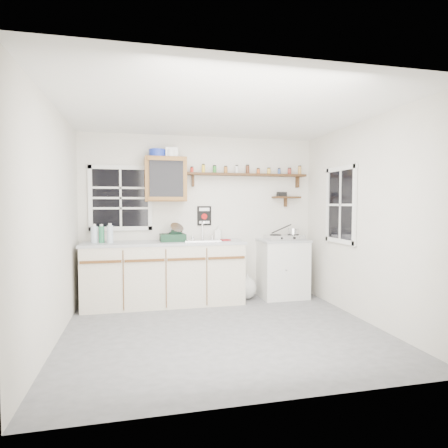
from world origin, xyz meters
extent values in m
cube|color=#545356|center=(0.00, 0.00, -0.01)|extent=(3.60, 3.20, 0.02)
cube|color=white|center=(0.00, 0.00, 2.51)|extent=(3.60, 3.20, 0.02)
cube|color=beige|center=(-1.81, 0.00, 1.25)|extent=(0.02, 3.20, 2.50)
cube|color=beige|center=(1.81, 0.00, 1.25)|extent=(0.02, 3.20, 2.50)
cube|color=beige|center=(0.00, 1.61, 1.25)|extent=(3.60, 0.02, 2.50)
cube|color=beige|center=(0.00, -1.61, 1.25)|extent=(3.60, 0.02, 2.50)
cube|color=#BDB59C|center=(-0.58, 1.30, 0.44)|extent=(2.27, 0.60, 0.88)
cube|color=#95989D|center=(-0.58, 1.30, 0.90)|extent=(2.31, 0.62, 0.04)
cube|color=#5A3617|center=(-1.44, 0.99, 0.70)|extent=(0.53, 0.02, 0.03)
cube|color=#5A3617|center=(-0.87, 0.99, 0.70)|extent=(0.53, 0.02, 0.03)
cube|color=#5A3617|center=(-0.30, 0.99, 0.70)|extent=(0.53, 0.02, 0.03)
cube|color=#5A3617|center=(0.27, 0.99, 0.70)|extent=(0.53, 0.02, 0.03)
cube|color=silver|center=(1.25, 1.33, 0.44)|extent=(0.70, 0.55, 0.88)
cube|color=#95989D|center=(1.25, 1.33, 0.90)|extent=(0.73, 0.57, 0.03)
cube|color=silver|center=(-0.05, 1.30, 0.93)|extent=(0.52, 0.44, 0.03)
cylinder|color=silver|center=(0.00, 1.46, 1.06)|extent=(0.02, 0.02, 0.28)
cylinder|color=silver|center=(0.00, 1.40, 1.19)|extent=(0.02, 0.14, 0.02)
cube|color=brown|center=(-0.55, 1.45, 1.82)|extent=(0.60, 0.30, 0.65)
cube|color=black|center=(-0.55, 1.29, 1.82)|extent=(0.48, 0.02, 0.52)
cylinder|color=#172C9A|center=(-0.67, 1.45, 2.21)|extent=(0.24, 0.24, 0.11)
cube|color=silver|center=(-0.46, 1.45, 2.22)|extent=(0.18, 0.15, 0.14)
cylinder|color=silver|center=(-0.47, 1.40, 2.20)|extent=(0.12, 0.12, 0.10)
cube|color=black|center=(0.73, 1.51, 1.92)|extent=(1.91, 0.18, 0.04)
cube|color=black|center=(-0.13, 1.55, 1.82)|extent=(0.03, 0.10, 0.18)
cube|color=black|center=(1.58, 1.55, 1.82)|extent=(0.03, 0.10, 0.18)
cylinder|color=red|center=(-0.15, 1.51, 1.97)|extent=(0.05, 0.05, 0.07)
cylinder|color=black|center=(-0.15, 1.51, 2.02)|extent=(0.05, 0.05, 0.02)
cylinder|color=gold|center=(0.02, 1.51, 2.00)|extent=(0.05, 0.05, 0.12)
cylinder|color=black|center=(0.02, 1.51, 2.06)|extent=(0.04, 0.04, 0.02)
cylinder|color=#267226|center=(0.20, 1.51, 1.99)|extent=(0.05, 0.05, 0.10)
cylinder|color=black|center=(0.20, 1.51, 2.05)|extent=(0.05, 0.05, 0.02)
cylinder|color=#99591E|center=(0.38, 1.51, 1.99)|extent=(0.05, 0.05, 0.10)
cylinder|color=black|center=(0.38, 1.51, 2.04)|extent=(0.05, 0.05, 0.02)
cylinder|color=silver|center=(0.55, 1.51, 1.99)|extent=(0.05, 0.05, 0.11)
cylinder|color=black|center=(0.55, 1.51, 2.06)|extent=(0.05, 0.05, 0.02)
cylinder|color=#4C2614|center=(0.73, 1.51, 2.00)|extent=(0.06, 0.06, 0.12)
cylinder|color=black|center=(0.73, 1.51, 2.07)|extent=(0.05, 0.05, 0.02)
cylinder|color=#B24C19|center=(0.90, 1.51, 1.97)|extent=(0.05, 0.05, 0.07)
cylinder|color=black|center=(0.90, 1.51, 2.02)|extent=(0.05, 0.05, 0.02)
cylinder|color=gold|center=(1.07, 1.51, 1.98)|extent=(0.05, 0.05, 0.08)
cylinder|color=black|center=(1.07, 1.51, 2.03)|extent=(0.05, 0.05, 0.02)
cylinder|color=#334C8C|center=(1.25, 1.51, 1.98)|extent=(0.05, 0.05, 0.08)
cylinder|color=black|center=(1.25, 1.51, 2.03)|extent=(0.04, 0.04, 0.02)
cylinder|color=maroon|center=(1.43, 1.51, 1.98)|extent=(0.06, 0.06, 0.09)
cylinder|color=black|center=(1.43, 1.51, 2.04)|extent=(0.05, 0.05, 0.02)
cylinder|color=#BF8C3F|center=(1.60, 1.51, 2.00)|extent=(0.05, 0.05, 0.13)
cylinder|color=black|center=(1.60, 1.51, 2.07)|extent=(0.05, 0.05, 0.02)
cube|color=black|center=(1.38, 1.52, 1.57)|extent=(0.45, 0.15, 0.03)
cube|color=black|center=(1.38, 1.56, 1.49)|extent=(0.03, 0.08, 0.14)
cube|color=black|center=(1.30, 1.52, 1.62)|extent=(0.14, 0.10, 0.07)
cube|color=black|center=(0.05, 1.59, 1.28)|extent=(0.22, 0.01, 0.30)
cube|color=white|center=(0.05, 1.58, 1.38)|extent=(0.16, 0.00, 0.05)
cylinder|color=#A50C0C|center=(0.05, 1.58, 1.27)|extent=(0.09, 0.01, 0.09)
cube|color=white|center=(0.05, 1.58, 1.18)|extent=(0.16, 0.00, 0.04)
cube|color=black|center=(-1.20, 1.59, 1.55)|extent=(0.85, 0.02, 0.90)
cube|color=silver|center=(-1.20, 1.59, 1.55)|extent=(0.93, 0.03, 0.98)
cube|color=black|center=(1.79, 0.55, 1.45)|extent=(0.02, 0.70, 1.00)
cube|color=silver|center=(1.79, 0.55, 1.45)|extent=(0.03, 0.78, 1.08)
cylinder|color=#ABBCC9|center=(-1.55, 1.31, 1.04)|extent=(0.09, 0.09, 0.23)
cylinder|color=silver|center=(-1.55, 1.31, 1.17)|extent=(0.05, 0.05, 0.03)
cylinder|color=#246D45|center=(-1.45, 1.33, 1.04)|extent=(0.08, 0.08, 0.23)
cylinder|color=silver|center=(-1.45, 1.33, 1.17)|extent=(0.04, 0.04, 0.03)
cylinder|color=#ABBCC9|center=(-1.33, 1.27, 1.04)|extent=(0.09, 0.09, 0.24)
cylinder|color=silver|center=(-1.33, 1.27, 1.18)|extent=(0.05, 0.05, 0.03)
cube|color=black|center=(-0.46, 1.31, 0.97)|extent=(0.37, 0.28, 0.11)
cylinder|color=silver|center=(-0.42, 1.31, 1.08)|extent=(0.27, 0.29, 0.22)
imported|color=white|center=(0.26, 1.52, 1.03)|extent=(0.12, 0.13, 0.21)
cube|color=maroon|center=(0.31, 1.25, 0.93)|extent=(0.15, 0.14, 0.02)
cube|color=silver|center=(1.26, 1.31, 0.95)|extent=(0.60, 0.35, 0.07)
cylinder|color=black|center=(1.12, 1.31, 0.99)|extent=(0.18, 0.18, 0.01)
cylinder|color=black|center=(1.41, 1.31, 0.99)|extent=(0.18, 0.18, 0.01)
cylinder|color=silver|center=(1.41, 1.31, 1.03)|extent=(0.16, 0.16, 0.10)
cylinder|color=black|center=(1.25, 1.39, 1.07)|extent=(0.26, 0.21, 0.16)
ellipsoid|color=beige|center=(0.65, 1.33, 0.18)|extent=(0.37, 0.34, 0.39)
cone|color=beige|center=(0.67, 1.33, 0.35)|extent=(0.11, 0.11, 0.11)
camera|label=1|loc=(-0.94, -4.13, 1.46)|focal=30.00mm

